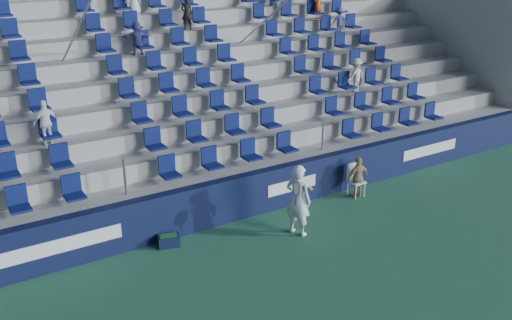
# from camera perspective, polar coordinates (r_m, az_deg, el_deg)

# --- Properties ---
(ground) EXTENTS (70.00, 70.00, 0.00)m
(ground) POSITION_cam_1_polar(r_m,az_deg,el_deg) (13.13, 5.90, -10.83)
(ground) COLOR #2D6B48
(ground) RESTS_ON ground
(sponsor_wall) EXTENTS (24.00, 0.32, 1.20)m
(sponsor_wall) POSITION_cam_1_polar(r_m,az_deg,el_deg) (15.14, -1.34, -3.64)
(sponsor_wall) COLOR #0F1638
(sponsor_wall) RESTS_ON ground
(grandstand) EXTENTS (24.00, 8.17, 6.63)m
(grandstand) POSITION_cam_1_polar(r_m,az_deg,el_deg) (18.94, -9.39, 6.06)
(grandstand) COLOR #9F9F9A
(grandstand) RESTS_ON ground
(tennis_player) EXTENTS (0.74, 0.80, 1.86)m
(tennis_player) POSITION_cam_1_polar(r_m,az_deg,el_deg) (14.17, 4.24, -4.00)
(tennis_player) COLOR white
(tennis_player) RESTS_ON ground
(line_judge_chair) EXTENTS (0.43, 0.44, 0.97)m
(line_judge_chair) POSITION_cam_1_polar(r_m,az_deg,el_deg) (16.71, 9.82, -1.71)
(line_judge_chair) COLOR white
(line_judge_chair) RESTS_ON ground
(line_judge) EXTENTS (0.74, 0.35, 1.22)m
(line_judge) POSITION_cam_1_polar(r_m,az_deg,el_deg) (16.58, 10.17, -1.69)
(line_judge) COLOR tan
(line_judge) RESTS_ON ground
(ball_bin) EXTENTS (0.57, 0.46, 0.28)m
(ball_bin) POSITION_cam_1_polar(r_m,az_deg,el_deg) (14.07, -8.72, -7.92)
(ball_bin) COLOR #0F1937
(ball_bin) RESTS_ON ground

